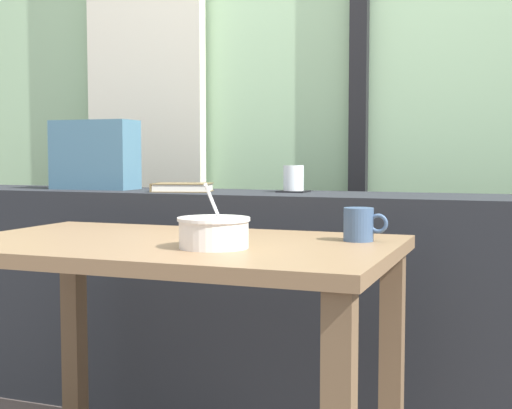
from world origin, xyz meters
TOP-DOWN VIEW (x-y plane):
  - outdoor_backdrop at (0.00, 1.14)m, footprint 4.80×0.08m
  - curtain_left_panel at (-0.79, 1.04)m, footprint 0.56×0.06m
  - window_divider_post at (0.17, 1.07)m, footprint 0.07×0.05m
  - dark_console_ledge at (0.00, 0.55)m, footprint 2.80×0.39m
  - breakfast_table at (-0.05, -0.14)m, footprint 1.12×0.69m
  - coaster_square at (0.04, 0.61)m, footprint 0.10×0.10m
  - juice_glass at (0.04, 0.61)m, footprint 0.07×0.07m
  - closed_book at (-0.34, 0.51)m, footprint 0.23×0.19m
  - throw_pillow at (-0.73, 0.55)m, footprint 0.32×0.15m
  - soup_bowl at (0.11, -0.23)m, footprint 0.17×0.17m
  - ceramic_mug at (0.40, 0.02)m, footprint 0.11×0.08m

SIDE VIEW (x-z plane):
  - dark_console_ledge at x=0.00m, z-range 0.00..0.78m
  - breakfast_table at x=-0.05m, z-range 0.24..0.94m
  - soup_bowl at x=0.11m, z-range 0.65..0.81m
  - ceramic_mug at x=0.40m, z-range 0.70..0.78m
  - coaster_square at x=0.04m, z-range 0.78..0.79m
  - closed_book at x=-0.34m, z-range 0.78..0.81m
  - juice_glass at x=0.04m, z-range 0.79..0.87m
  - throw_pillow at x=-0.73m, z-range 0.78..1.04m
  - curtain_left_panel at x=-0.79m, z-range 0.00..2.50m
  - window_divider_post at x=0.17m, z-range 0.00..2.60m
  - outdoor_backdrop at x=0.00m, z-range 0.00..2.80m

